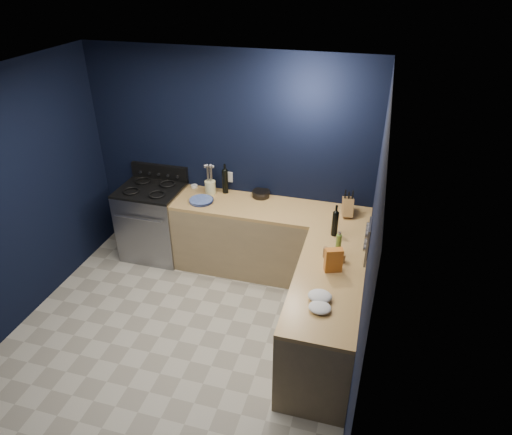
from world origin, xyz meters
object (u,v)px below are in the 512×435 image
(gas_range, at_px, (154,223))
(crouton_bag, at_px, (333,260))
(utensil_crock, at_px, (210,187))
(knife_block, at_px, (348,207))
(plate_stack, at_px, (201,201))

(gas_range, distance_m, crouton_bag, 2.65)
(utensil_crock, relative_size, crouton_bag, 0.69)
(knife_block, relative_size, crouton_bag, 0.87)
(knife_block, bearing_deg, gas_range, 172.41)
(plate_stack, xyz_separation_m, utensil_crock, (0.03, 0.24, 0.06))
(gas_range, height_order, crouton_bag, crouton_bag)
(plate_stack, bearing_deg, utensil_crock, 83.15)
(knife_block, bearing_deg, crouton_bag, -100.76)
(gas_range, bearing_deg, knife_block, 1.94)
(gas_range, bearing_deg, utensil_crock, 13.09)
(utensil_crock, distance_m, crouton_bag, 2.03)
(plate_stack, xyz_separation_m, crouton_bag, (1.68, -0.94, 0.10))
(gas_range, xyz_separation_m, crouton_bag, (2.38, -1.01, 0.56))
(plate_stack, bearing_deg, knife_block, 5.13)
(utensil_crock, bearing_deg, crouton_bag, -35.63)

